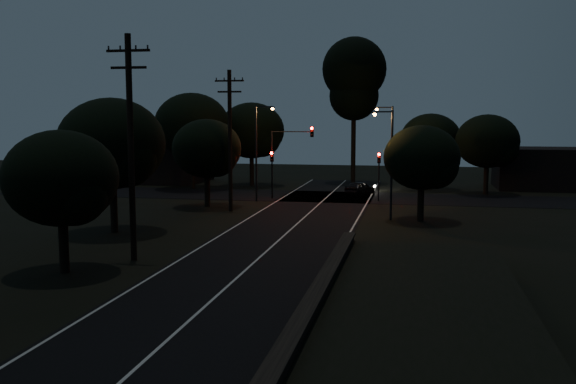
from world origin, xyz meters
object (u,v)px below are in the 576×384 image
at_px(utility_pole_mid, 131,144).
at_px(tall_pine, 354,78).
at_px(signal_left, 272,166).
at_px(streetlight_c, 389,157).
at_px(car, 360,188).
at_px(streetlight_a, 258,146).
at_px(streetlight_b, 390,144).
at_px(utility_pole_far, 230,138).
at_px(signal_right, 379,168).
at_px(signal_mast, 291,149).

bearing_deg(utility_pole_mid, tall_pine, 80.07).
relative_size(signal_left, streetlight_c, 0.55).
height_order(utility_pole_mid, car, utility_pole_mid).
relative_size(utility_pole_mid, streetlight_a, 1.38).
xyz_separation_m(streetlight_b, car, (-2.65, 0.32, -4.02)).
relative_size(utility_pole_mid, utility_pole_far, 1.05).
distance_m(streetlight_a, streetlight_c, 13.72).
xyz_separation_m(tall_pine, signal_right, (3.60, -15.01, -8.34)).
distance_m(utility_pole_mid, streetlight_c, 19.15).
height_order(signal_right, car, signal_right).
xyz_separation_m(signal_left, streetlight_c, (10.43, -9.99, 1.51)).
xyz_separation_m(tall_pine, streetlight_c, (4.83, -25.00, -6.82)).
relative_size(utility_pole_far, signal_left, 2.56).
distance_m(signal_mast, streetlight_b, 9.15).
xyz_separation_m(utility_pole_far, signal_right, (10.60, 7.99, -2.65)).
bearing_deg(utility_pole_mid, signal_right, 67.01).
distance_m(signal_right, streetlight_c, 10.18).
xyz_separation_m(streetlight_c, car, (-3.17, 14.32, -3.73)).
height_order(utility_pole_far, signal_mast, utility_pole_far).
bearing_deg(streetlight_b, tall_pine, 111.38).
relative_size(utility_pole_far, streetlight_b, 1.31).
distance_m(signal_left, signal_mast, 2.26).
bearing_deg(signal_right, utility_pole_mid, -112.99).
bearing_deg(utility_pole_far, streetlight_c, -9.60).
xyz_separation_m(signal_mast, streetlight_b, (8.22, 4.01, 0.30)).
bearing_deg(signal_left, streetlight_b, 22.05).
relative_size(streetlight_a, streetlight_b, 1.00).
bearing_deg(signal_right, utility_pole_far, -143.00).
bearing_deg(streetlight_b, car, 173.04).
relative_size(tall_pine, streetlight_a, 1.94).
height_order(signal_left, signal_mast, signal_mast).
relative_size(tall_pine, streetlight_b, 1.94).
relative_size(signal_right, car, 1.13).
bearing_deg(car, utility_pole_mid, 97.71).
bearing_deg(utility_pole_mid, signal_left, 86.79).
bearing_deg(utility_pole_far, streetlight_a, 83.41).
bearing_deg(signal_right, streetlight_c, -82.98).
relative_size(utility_pole_mid, streetlight_c, 1.47).
relative_size(utility_pole_far, streetlight_a, 1.31).
height_order(signal_mast, streetlight_c, streetlight_c).
xyz_separation_m(utility_pole_far, streetlight_b, (11.31, 12.00, -0.85)).
xyz_separation_m(utility_pole_mid, streetlight_c, (11.83, 15.00, -1.39)).
xyz_separation_m(streetlight_a, streetlight_c, (11.14, -8.00, -0.29)).
xyz_separation_m(signal_right, car, (-1.94, 4.34, -2.22)).
bearing_deg(signal_right, tall_pine, 103.49).
bearing_deg(signal_left, utility_pole_mid, -93.21).
distance_m(utility_pole_mid, signal_right, 27.30).
relative_size(signal_left, streetlight_a, 0.51).
bearing_deg(signal_left, signal_right, 0.00).
distance_m(utility_pole_far, streetlight_b, 16.51).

